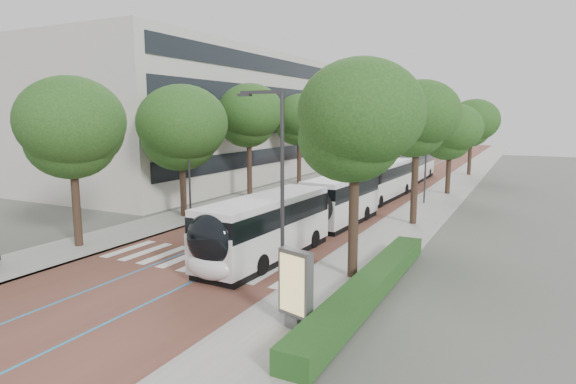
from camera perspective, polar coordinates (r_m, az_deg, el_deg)
name	(u,v)px	position (r m, az deg, el deg)	size (l,w,h in m)	color
ground	(187,267)	(24.02, -11.88, -8.65)	(160.00, 160.00, 0.00)	#51544C
road	(397,176)	(59.94, 12.85, 1.91)	(11.00, 140.00, 0.02)	brown
sidewalk_left	(340,172)	(62.18, 6.14, 2.38)	(4.00, 140.00, 0.12)	gray
sidewalk_right	(462,179)	(58.57, 19.97, 1.48)	(4.00, 140.00, 0.12)	gray
kerb_left	(354,173)	(61.53, 7.79, 2.28)	(0.20, 140.00, 0.14)	gray
kerb_right	(445,178)	(58.83, 18.14, 1.60)	(0.20, 140.00, 0.14)	gray
zebra_crossing	(203,261)	(24.64, -10.05, -8.07)	(10.55, 3.60, 0.01)	silver
lane_line_left	(385,175)	(60.34, 11.37, 2.02)	(0.12, 126.00, 0.01)	teal
lane_line_right	(411,176)	(59.57, 14.34, 1.83)	(0.12, 126.00, 0.01)	teal
office_building	(206,117)	(56.97, -9.69, 8.70)	(18.11, 40.00, 14.00)	#ADAAA1
hedge	(369,286)	(19.69, 9.57, -10.97)	(1.20, 14.00, 0.80)	#1B4116
streetlight_near	(278,185)	(16.87, -1.22, 0.87)	(1.82, 0.20, 8.00)	#313134
streetlight_far	(424,146)	(40.55, 15.84, 5.31)	(1.82, 0.20, 8.00)	#313134
lamp_post_left	(189,162)	(33.11, -11.66, 3.49)	(0.14, 0.14, 8.00)	#313134
trees_left	(277,123)	(46.41, -1.29, 8.14)	(6.27, 60.41, 9.39)	black
trees_right	(443,127)	(42.21, 17.89, 7.29)	(5.87, 47.62, 9.03)	black
lead_bus	(302,214)	(27.58, 1.67, -2.65)	(3.33, 18.49, 3.20)	black
bus_queued_0	(379,182)	(41.90, 10.75, 1.21)	(2.98, 12.48, 3.20)	silver
bus_queued_1	(412,166)	(55.27, 14.48, 2.95)	(2.59, 12.41, 3.20)	silver
ad_panel	(295,287)	(16.44, 0.89, -11.19)	(1.34, 0.71, 2.69)	#59595B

